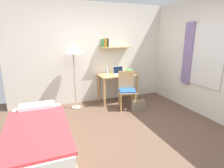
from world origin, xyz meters
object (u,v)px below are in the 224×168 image
desk (118,79)px  handbag (139,105)px  bed (38,139)px  desk_chair (127,88)px  laptop (119,72)px  water_bottle (107,72)px  standing_lamp (73,52)px  book_stack (129,71)px

desk → handbag: bearing=-74.2°
bed → desk: size_ratio=1.83×
desk_chair → laptop: laptop is taller
water_bottle → laptop: bearing=10.9°
desk_chair → standing_lamp: size_ratio=0.58×
book_stack → bed: bearing=-144.6°
bed → book_stack: bearing=35.4°
desk_chair → handbag: (0.20, -0.27, -0.36)m
desk_chair → book_stack: desk_chair is taller
handbag → bed: bearing=-158.3°
laptop → water_bottle: (-0.37, -0.07, 0.06)m
laptop → water_bottle: bearing=-169.1°
water_bottle → handbag: bearing=-51.6°
bed → desk_chair: desk_chair is taller
bed → water_bottle: bearing=43.6°
handbag → water_bottle: bearing=128.4°
bed → laptop: (2.06, 1.68, 0.58)m
desk → book_stack: size_ratio=4.22×
standing_lamp → book_stack: bearing=2.8°
bed → desk: desk is taller
water_bottle → handbag: size_ratio=0.52×
bed → book_stack: 2.99m
desk → book_stack: 0.41m
laptop → handbag: size_ratio=0.70×
bed → desk: bearing=39.6°
desk → bed: bearing=-140.4°
desk → water_bottle: size_ratio=4.69×
bed → desk: 2.67m
water_bottle → book_stack: (0.70, 0.09, -0.06)m
standing_lamp → handbag: (1.39, -0.73, -1.26)m
standing_lamp → book_stack: standing_lamp is taller
desk_chair → book_stack: (0.33, 0.53, 0.31)m
desk_chair → handbag: bearing=-54.4°
book_stack → handbag: 1.06m
water_bottle → book_stack: 0.71m
desk → laptop: (0.03, -0.00, 0.20)m
desk → standing_lamp: 1.40m
desk_chair → desk: bearing=93.1°
book_stack → handbag: bearing=-99.7°
book_stack → water_bottle: bearing=-172.6°
desk_chair → standing_lamp: 1.56m
standing_lamp → laptop: standing_lamp is taller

